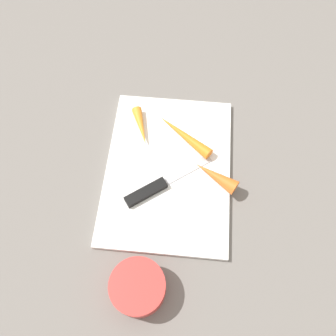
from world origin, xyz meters
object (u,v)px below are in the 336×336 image
Objects in this scene: carrot_shortest at (216,176)px; knife at (152,189)px; cutting_board at (168,169)px; carrot_medium at (141,126)px; small_bowl at (138,287)px; carrot_longest at (184,135)px.

knife is at bearing 46.16° from carrot_shortest.
carrot_medium reaches higher than cutting_board.
knife reaches higher than cutting_board.
carrot_shortest is at bearing -19.73° from knife.
knife is 1.86× the size of carrot_shortest.
carrot_medium is at bearing 6.43° from small_bowl.
cutting_board is 2.52× the size of carrot_longest.
cutting_board is 0.10m from carrot_shortest.
cutting_board is 0.06m from knife.
carrot_shortest reaches higher than carrot_longest.
carrot_longest is 1.53× the size of carrot_shortest.
carrot_medium is 0.34m from small_bowl.
small_bowl is at bearing -13.14° from carrot_medium.
small_bowl reaches higher than cutting_board.
carrot_medium is (0.14, 0.04, 0.01)m from knife.
carrot_shortest is (-0.09, -0.07, 0.00)m from carrot_longest.
carrot_medium is at bearing -2.84° from carrot_shortest.
carrot_shortest reaches higher than cutting_board.
cutting_board is at bearing 17.33° from carrot_medium.
knife is 1.84× the size of carrot_medium.
carrot_longest is 0.33m from small_bowl.
knife is 0.19m from small_bowl.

